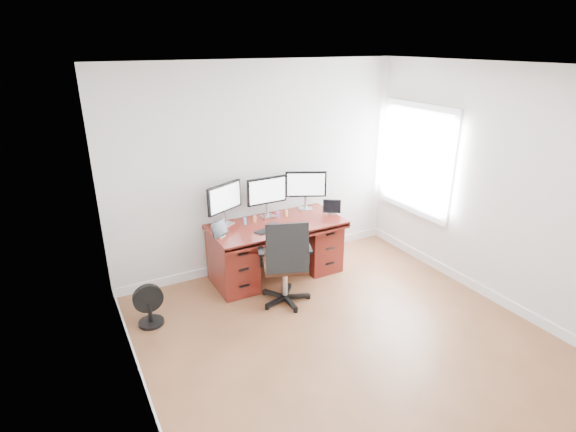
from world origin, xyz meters
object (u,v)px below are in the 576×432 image
desk (276,247)px  monitor_center (267,192)px  floor_fan (149,306)px  keyboard (278,227)px  office_chair (285,276)px

desk → monitor_center: bearing=90.0°
floor_fan → keyboard: (1.65, 0.16, 0.53)m
monitor_center → floor_fan: bearing=-161.7°
office_chair → keyboard: size_ratio=4.35×
floor_fan → desk: bearing=13.1°
floor_fan → monitor_center: 2.00m
office_chair → floor_fan: bearing=-171.4°
desk → keyboard: (-0.05, -0.18, 0.36)m
office_chair → monitor_center: 1.18m
office_chair → floor_fan: (-1.50, 0.32, -0.13)m
floor_fan → monitor_center: size_ratio=0.86×
floor_fan → keyboard: keyboard is taller
monitor_center → desk: bearing=-90.4°
keyboard → office_chair: bearing=-96.7°
desk → office_chair: (-0.21, -0.67, -0.05)m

